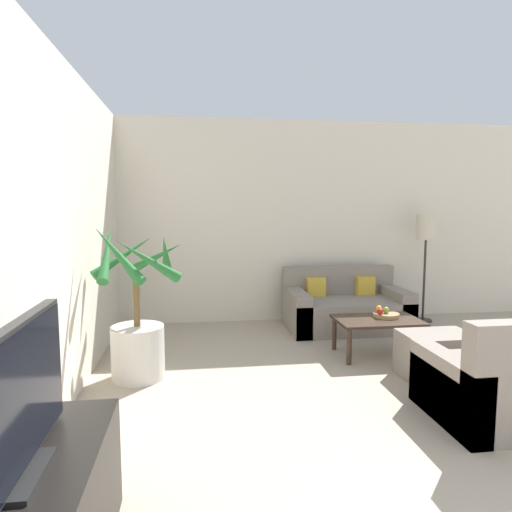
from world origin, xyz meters
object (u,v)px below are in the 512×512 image
Objects in this scene: television at (15,404)px; apple_red at (380,312)px; coffee_table at (378,324)px; orange_fruit at (379,309)px; ottoman at (436,355)px; sofa_loveseat at (345,308)px; potted_palm at (138,327)px; apple_green at (386,310)px; floor_lamp at (426,234)px; fruit_bowl at (386,315)px; armchair at (492,387)px.

apple_red is at bearing 46.83° from television.
coffee_table is 12.00× the size of orange_fruit.
ottoman is at bearing 36.10° from television.
sofa_loveseat is at bearing 92.75° from orange_fruit.
television is at bearing -124.04° from sofa_loveseat.
potted_palm reaches higher than television.
apple_green is 0.11× the size of ottoman.
floor_lamp is at bearing 46.93° from television.
ottoman is at bearing -81.23° from sofa_loveseat.
potted_palm is 2.80m from sofa_loveseat.
apple_red is 0.78m from ottoman.
television is 1.59× the size of ottoman.
apple_green is at bearing 101.47° from fruit_bowl.
television is at bearing -133.17° from apple_red.
potted_palm is 2.51m from orange_fruit.
television is 0.67× the size of sofa_loveseat.
ottoman is (2.69, -0.36, -0.27)m from potted_palm.
sofa_loveseat reaches higher than coffee_table.
television is at bearing -133.60° from apple_green.
armchair reaches higher than orange_fruit.
apple_red is 0.10m from apple_green.
ottoman is at bearing -77.32° from apple_green.
coffee_table is (2.41, 0.30, -0.14)m from potted_palm.
armchair is at bearing -85.37° from sofa_loveseat.
floor_lamp is (3.59, 1.57, 0.72)m from potted_palm.
orange_fruit is (0.03, 0.10, 0.00)m from apple_red.
armchair reaches higher than coffee_table.
potted_palm is 2.73m from ottoman.
armchair is at bearing -24.89° from potted_palm.
floor_lamp reaches higher than ottoman.
apple_red is at bearing -106.29° from orange_fruit.
apple_red is 0.95× the size of apple_green.
television reaches higher than coffee_table.
potted_palm reaches higher than orange_fruit.
potted_palm is 19.62× the size of orange_fruit.
floor_lamp is at bearing 48.38° from fruit_bowl.
fruit_bowl is 0.05m from apple_green.
potted_palm is 0.95× the size of sofa_loveseat.
potted_palm is at bearing 86.53° from television.
floor_lamp is 2.31× the size of ottoman.
coffee_table is at bearing -151.56° from fruit_bowl.
television is at bearing -143.90° from ottoman.
coffee_table is at bearing -149.54° from apple_green.
orange_fruit is at bearing 105.73° from ottoman.
apple_red is at bearing -89.17° from sofa_loveseat.
television is 3.78m from coffee_table.
orange_fruit is (0.05, -0.95, 0.21)m from sofa_loveseat.
armchair is at bearing -93.81° from ottoman.
television is 2.47m from potted_palm.
television is at bearing -93.47° from potted_palm.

